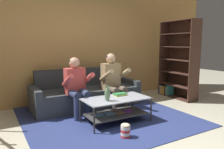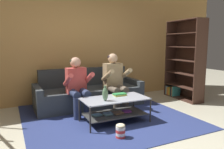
{
  "view_description": "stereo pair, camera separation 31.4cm",
  "coord_description": "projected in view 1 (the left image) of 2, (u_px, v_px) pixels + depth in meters",
  "views": [
    {
      "loc": [
        -1.93,
        -2.64,
        1.41
      ],
      "look_at": [
        0.11,
        0.89,
        0.82
      ],
      "focal_mm": 35.0,
      "sensor_mm": 36.0,
      "label": 1
    },
    {
      "loc": [
        -1.65,
        -2.78,
        1.41
      ],
      "look_at": [
        0.11,
        0.89,
        0.82
      ],
      "focal_mm": 35.0,
      "sensor_mm": 36.0,
      "label": 2
    }
  ],
  "objects": [
    {
      "name": "book_stack",
      "position": [
        120.0,
        94.0,
        4.07
      ],
      "size": [
        0.24,
        0.17,
        0.04
      ],
      "color": "#B1B046",
      "rests_on": "coffee_table"
    },
    {
      "name": "vase",
      "position": [
        107.0,
        94.0,
        3.67
      ],
      "size": [
        0.1,
        0.1,
        0.26
      ],
      "color": "#557A55",
      "rests_on": "coffee_table"
    },
    {
      "name": "person_seated_right",
      "position": [
        113.0,
        80.0,
        4.61
      ],
      "size": [
        0.5,
        0.58,
        1.19
      ],
      "color": "brown",
      "rests_on": "ground"
    },
    {
      "name": "popcorn_tub",
      "position": [
        125.0,
        131.0,
        3.27
      ],
      "size": [
        0.14,
        0.14,
        0.22
      ],
      "color": "red",
      "rests_on": "ground"
    },
    {
      "name": "couch",
      "position": [
        86.0,
        94.0,
        4.91
      ],
      "size": [
        2.36,
        0.88,
        0.83
      ],
      "color": "#383F42",
      "rests_on": "ground"
    },
    {
      "name": "ground",
      "position": [
        134.0,
        134.0,
        3.42
      ],
      "size": [
        16.8,
        16.8,
        0.0
      ],
      "primitive_type": "plane",
      "color": "beige"
    },
    {
      "name": "area_rug",
      "position": [
        102.0,
        114.0,
        4.34
      ],
      "size": [
        3.0,
        3.16,
        0.01
      ],
      "color": "navy",
      "rests_on": "ground"
    },
    {
      "name": "person_seated_left",
      "position": [
        77.0,
        84.0,
        4.21
      ],
      "size": [
        0.5,
        0.58,
        1.14
      ],
      "color": "navy",
      "rests_on": "ground"
    },
    {
      "name": "back_partition",
      "position": [
        76.0,
        42.0,
        5.32
      ],
      "size": [
        8.4,
        0.12,
        2.9
      ],
      "primitive_type": "cube",
      "color": "tan",
      "rests_on": "ground"
    },
    {
      "name": "bookshelf",
      "position": [
        178.0,
        63.0,
        5.68
      ],
      "size": [
        0.41,
        1.13,
        1.98
      ],
      "color": "#432920",
      "rests_on": "ground"
    },
    {
      "name": "coffee_table",
      "position": [
        116.0,
        106.0,
        3.9
      ],
      "size": [
        1.17,
        0.6,
        0.44
      ],
      "color": "#AEB6C5",
      "rests_on": "ground"
    }
  ]
}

